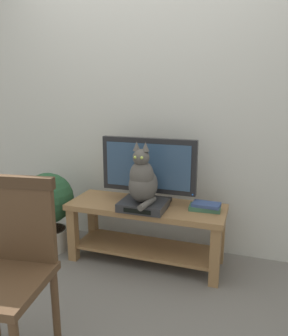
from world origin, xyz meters
The scene contains 9 objects.
ground_plane centered at (0.00, 0.00, 0.00)m, with size 12.00×12.00×0.00m, color slate.
back_wall centered at (0.00, 0.89, 1.40)m, with size 7.00×0.12×2.80m, color beige.
tv_stand centered at (0.06, 0.49, 0.33)m, with size 1.24×0.45×0.49m.
tv centered at (0.06, 0.55, 0.76)m, with size 0.76×0.20×0.52m.
media_box centered at (0.07, 0.39, 0.52)m, with size 0.35×0.28×0.06m.
cat centered at (0.07, 0.37, 0.72)m, with size 0.21×0.35×0.46m.
wooden_chair centered at (-0.25, -0.68, 0.56)m, with size 0.48×0.48×0.96m.
book_stack centered at (0.52, 0.52, 0.51)m, with size 0.24×0.15×0.06m.
potted_plant centered at (-0.80, 0.41, 0.40)m, with size 0.43×0.43×0.69m.
Camera 1 is at (0.82, -1.79, 1.35)m, focal length 34.39 mm.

